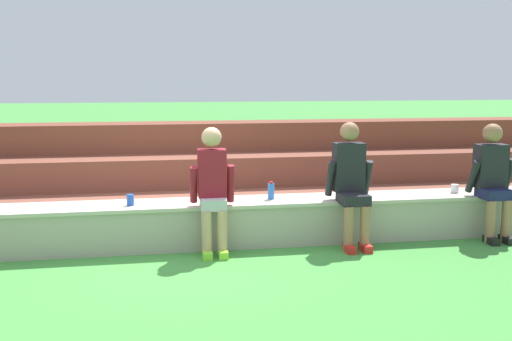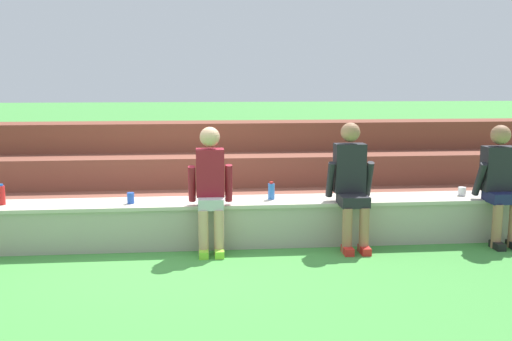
{
  "view_description": "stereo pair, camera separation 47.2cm",
  "coord_description": "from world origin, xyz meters",
  "px_view_note": "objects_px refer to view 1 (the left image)",
  "views": [
    {
      "loc": [
        -0.21,
        -6.12,
        1.91
      ],
      "look_at": [
        0.87,
        0.27,
        0.86
      ],
      "focal_mm": 40.07,
      "sensor_mm": 36.0,
      "label": 1
    },
    {
      "loc": [
        0.26,
        -6.18,
        1.91
      ],
      "look_at": [
        0.87,
        0.27,
        0.86
      ],
      "focal_mm": 40.07,
      "sensor_mm": 36.0,
      "label": 2
    }
  ],
  "objects_px": {
    "person_center": "(351,180)",
    "person_right_of_center": "(493,177)",
    "plastic_cup_middle": "(130,200)",
    "person_left_of_center": "(213,186)",
    "plastic_cup_left_end": "(455,188)",
    "water_bottle_near_right": "(271,191)"
  },
  "relations": [
    {
      "from": "person_left_of_center",
      "to": "water_bottle_near_right",
      "type": "relative_size",
      "value": 6.66
    },
    {
      "from": "plastic_cup_left_end",
      "to": "plastic_cup_middle",
      "type": "distance_m",
      "value": 3.92
    },
    {
      "from": "person_center",
      "to": "person_right_of_center",
      "type": "xyz_separation_m",
      "value": [
        1.74,
        -0.04,
        -0.01
      ]
    },
    {
      "from": "plastic_cup_middle",
      "to": "person_left_of_center",
      "type": "bearing_deg",
      "value": -15.15
    },
    {
      "from": "person_left_of_center",
      "to": "person_right_of_center",
      "type": "relative_size",
      "value": 1.0
    },
    {
      "from": "person_center",
      "to": "plastic_cup_left_end",
      "type": "xyz_separation_m",
      "value": [
        1.44,
        0.28,
        -0.19
      ]
    },
    {
      "from": "person_left_of_center",
      "to": "plastic_cup_left_end",
      "type": "relative_size",
      "value": 13.7
    },
    {
      "from": "person_left_of_center",
      "to": "plastic_cup_middle",
      "type": "height_order",
      "value": "person_left_of_center"
    },
    {
      "from": "water_bottle_near_right",
      "to": "plastic_cup_middle",
      "type": "bearing_deg",
      "value": -177.47
    },
    {
      "from": "person_center",
      "to": "plastic_cup_left_end",
      "type": "relative_size",
      "value": 13.99
    },
    {
      "from": "person_left_of_center",
      "to": "person_center",
      "type": "distance_m",
      "value": 1.58
    },
    {
      "from": "person_left_of_center",
      "to": "plastic_cup_middle",
      "type": "distance_m",
      "value": 0.94
    },
    {
      "from": "plastic_cup_left_end",
      "to": "plastic_cup_middle",
      "type": "height_order",
      "value": "plastic_cup_middle"
    },
    {
      "from": "person_right_of_center",
      "to": "water_bottle_near_right",
      "type": "bearing_deg",
      "value": 173.07
    },
    {
      "from": "person_left_of_center",
      "to": "person_center",
      "type": "height_order",
      "value": "person_center"
    },
    {
      "from": "person_right_of_center",
      "to": "plastic_cup_middle",
      "type": "height_order",
      "value": "person_right_of_center"
    },
    {
      "from": "person_left_of_center",
      "to": "person_right_of_center",
      "type": "height_order",
      "value": "person_left_of_center"
    },
    {
      "from": "person_left_of_center",
      "to": "water_bottle_near_right",
      "type": "bearing_deg",
      "value": 23.78
    },
    {
      "from": "person_right_of_center",
      "to": "plastic_cup_left_end",
      "type": "xyz_separation_m",
      "value": [
        -0.3,
        0.32,
        -0.18
      ]
    },
    {
      "from": "person_left_of_center",
      "to": "plastic_cup_left_end",
      "type": "height_order",
      "value": "person_left_of_center"
    },
    {
      "from": "plastic_cup_middle",
      "to": "water_bottle_near_right",
      "type": "bearing_deg",
      "value": 2.53
    },
    {
      "from": "person_center",
      "to": "plastic_cup_middle",
      "type": "distance_m",
      "value": 2.49
    }
  ]
}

